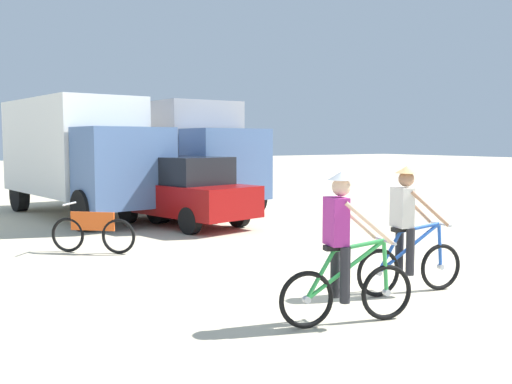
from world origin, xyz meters
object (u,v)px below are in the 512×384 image
Objects in this scene: cyclist_orange_shirt at (344,254)px; supply_crate at (209,214)px; sedan_parked at (183,191)px; cyclist_cowboy_hat at (407,235)px; box_truck_white_box at (79,151)px; box_truck_grey_hauler at (178,150)px; bicycle_spare at (93,233)px.

cyclist_orange_shirt is 3.24× the size of supply_crate.
cyclist_orange_shirt is (-1.91, -8.32, -0.04)m from sedan_parked.
cyclist_cowboy_hat reaches higher than supply_crate.
box_truck_white_box is at bearing 117.31° from sedan_parked.
box_truck_grey_hauler is 11.58m from cyclist_cowboy_hat.
supply_crate is (2.46, -3.20, -1.64)m from box_truck_white_box.
sedan_parked is 7.76m from cyclist_cowboy_hat.
box_truck_white_box is 5.33× the size of bicycle_spare.
box_truck_white_box reaches higher than cyclist_cowboy_hat.
box_truck_white_box is 3.82× the size of cyclist_cowboy_hat.
sedan_parked is at bearing 77.10° from cyclist_orange_shirt.
box_truck_white_box is 3.30m from box_truck_grey_hauler.
bicycle_spare is (-2.84, 5.38, -0.45)m from cyclist_cowboy_hat.
supply_crate is at bearing 82.76° from cyclist_cowboy_hat.
supply_crate is at bearing -102.92° from box_truck_grey_hauler.
cyclist_orange_shirt is 1.00× the size of cyclist_cowboy_hat.
cyclist_orange_shirt reaches higher than supply_crate.
box_truck_grey_hauler is 3.77× the size of cyclist_cowboy_hat.
sedan_parked is 3.91m from bicycle_spare.
box_truck_white_box is at bearing 88.90° from cyclist_orange_shirt.
cyclist_cowboy_hat is at bearing -82.43° from box_truck_white_box.
box_truck_grey_hauler is 4.01m from supply_crate.
cyclist_orange_shirt is at bearing -107.73° from supply_crate.
cyclist_orange_shirt is at bearing -102.90° from sedan_parked.
box_truck_white_box is at bearing 97.57° from cyclist_cowboy_hat.
box_truck_white_box is 3.82× the size of cyclist_orange_shirt.
box_truck_white_box is 3.80m from sedan_parked.
box_truck_white_box is at bearing -173.54° from box_truck_grey_hauler.
cyclist_orange_shirt is 6.07m from bicycle_spare.
box_truck_white_box is 12.39× the size of supply_crate.
supply_crate is at bearing 72.27° from cyclist_orange_shirt.
box_truck_grey_hauler is at bearing 73.69° from cyclist_orange_shirt.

